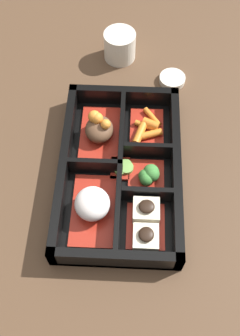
{
  "coord_description": "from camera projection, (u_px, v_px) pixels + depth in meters",
  "views": [
    {
      "loc": [
        -0.33,
        -0.01,
        0.6
      ],
      "look_at": [
        0.0,
        0.0,
        0.03
      ],
      "focal_mm": 42.0,
      "sensor_mm": 36.0,
      "label": 1
    }
  ],
  "objects": [
    {
      "name": "ground_plane",
      "position": [
        120.0,
        175.0,
        0.69
      ],
      "size": [
        3.0,
        3.0,
        0.0
      ],
      "primitive_type": "plane",
      "color": "#4C3523"
    },
    {
      "name": "bento_base",
      "position": [
        120.0,
        174.0,
        0.68
      ],
      "size": [
        0.33,
        0.2,
        0.01
      ],
      "color": "black",
      "rests_on": "ground_plane"
    },
    {
      "name": "bento_rim",
      "position": [
        121.0,
        169.0,
        0.66
      ],
      "size": [
        0.33,
        0.2,
        0.05
      ],
      "color": "black",
      "rests_on": "ground_plane"
    },
    {
      "name": "bowl_rice",
      "position": [
        93.0,
        205.0,
        0.62
      ],
      "size": [
        0.13,
        0.07,
        0.05
      ],
      "color": "maroon",
      "rests_on": "bento_base"
    },
    {
      "name": "bowl_stew",
      "position": [
        99.0,
        129.0,
        0.7
      ],
      "size": [
        0.13,
        0.07,
        0.05
      ],
      "color": "maroon",
      "rests_on": "bento_base"
    },
    {
      "name": "bowl_tofu",
      "position": [
        146.0,
        223.0,
        0.61
      ],
      "size": [
        0.08,
        0.06,
        0.03
      ],
      "color": "maroon",
      "rests_on": "bento_base"
    },
    {
      "name": "bowl_greens",
      "position": [
        148.0,
        175.0,
        0.66
      ],
      "size": [
        0.06,
        0.06,
        0.03
      ],
      "color": "maroon",
      "rests_on": "bento_base"
    },
    {
      "name": "bowl_carrots",
      "position": [
        147.0,
        129.0,
        0.71
      ],
      "size": [
        0.09,
        0.06,
        0.02
      ],
      "color": "maroon",
      "rests_on": "bento_base"
    },
    {
      "name": "bowl_pickles",
      "position": [
        124.0,
        168.0,
        0.67
      ],
      "size": [
        0.04,
        0.03,
        0.01
      ],
      "color": "maroon",
      "rests_on": "bento_base"
    },
    {
      "name": "tea_cup",
      "position": [
        120.0,
        45.0,
        0.8
      ],
      "size": [
        0.06,
        0.06,
        0.06
      ],
      "color": "beige",
      "rests_on": "ground_plane"
    },
    {
      "name": "sauce_dish",
      "position": [
        172.0,
        79.0,
        0.79
      ],
      "size": [
        0.05,
        0.05,
        0.01
      ],
      "color": "beige",
      "rests_on": "ground_plane"
    }
  ]
}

